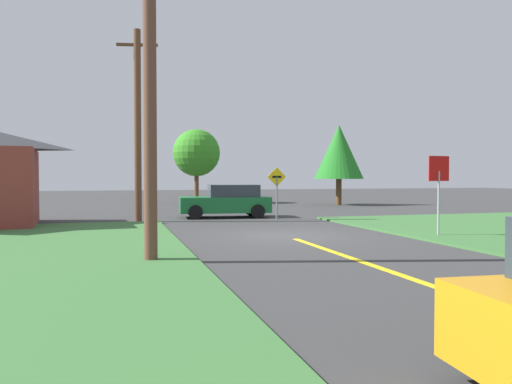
{
  "coord_description": "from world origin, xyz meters",
  "views": [
    {
      "loc": [
        -5.6,
        -15.93,
        2.01
      ],
      "look_at": [
        0.18,
        4.25,
        1.36
      ],
      "focal_mm": 34.75,
      "sensor_mm": 36.0,
      "label": 1
    }
  ],
  "objects": [
    {
      "name": "lane_stripe_center",
      "position": [
        0.0,
        -8.0,
        0.01
      ],
      "size": [
        0.2,
        14.0,
        0.01
      ],
      "primitive_type": "cube",
      "color": "yellow",
      "rests_on": "ground"
    },
    {
      "name": "direction_sign",
      "position": [
        1.7,
        6.03,
        1.53
      ],
      "size": [
        0.91,
        0.08,
        2.46
      ],
      "color": "slate",
      "rests_on": "ground"
    },
    {
      "name": "oak_tree_left",
      "position": [
        9.81,
        16.39,
        3.78
      ],
      "size": [
        3.5,
        3.5,
        5.72
      ],
      "color": "brown",
      "rests_on": "ground"
    },
    {
      "name": "stop_sign",
      "position": [
        4.75,
        -1.83,
        1.93
      ],
      "size": [
        0.83,
        0.12,
        2.7
      ],
      "rotation": [
        0.0,
        0.0,
        3.25
      ],
      "color": "#9EA0A8",
      "rests_on": "ground"
    },
    {
      "name": "ground_plane",
      "position": [
        0.0,
        0.0,
        0.0
      ],
      "size": [
        120.0,
        120.0,
        0.0
      ],
      "primitive_type": "plane",
      "color": "#393939"
    },
    {
      "name": "utility_pole_near",
      "position": [
        -4.79,
        -4.17,
        4.17
      ],
      "size": [
        1.77,
        0.57,
        8.11
      ],
      "color": "brown",
      "rests_on": "ground"
    },
    {
      "name": "pine_tree_center",
      "position": [
        0.47,
        21.82,
        3.84
      ],
      "size": [
        3.61,
        3.61,
        5.66
      ],
      "color": "brown",
      "rests_on": "ground"
    },
    {
      "name": "car_approaching_junction",
      "position": [
        -0.25,
        7.99,
        0.81
      ],
      "size": [
        4.54,
        2.43,
        1.62
      ],
      "rotation": [
        0.0,
        0.0,
        3.05
      ],
      "color": "#196B33",
      "rests_on": "ground"
    },
    {
      "name": "utility_pole_mid",
      "position": [
        -4.58,
        6.7,
        4.37
      ],
      "size": [
        1.79,
        0.45,
        8.52
      ],
      "color": "brown",
      "rests_on": "ground"
    }
  ]
}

